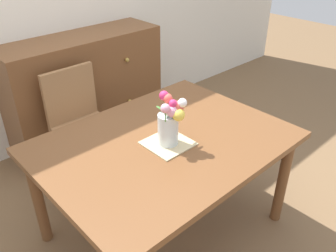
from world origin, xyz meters
TOP-DOWN VIEW (x-y plane):
  - ground_plane at (0.00, 0.00)m, footprint 12.00×12.00m
  - dining_table at (0.00, 0.00)m, footprint 1.44×1.09m
  - chair_far at (-0.06, 0.89)m, footprint 0.42×0.42m
  - dresser at (0.26, 1.33)m, footprint 1.40×0.47m
  - placemat at (-0.01, -0.05)m, footprint 0.25×0.25m
  - flower_vase at (-0.01, -0.06)m, footprint 0.18×0.20m

SIDE VIEW (x-z plane):
  - ground_plane at x=0.00m, z-range 0.00..0.00m
  - dresser at x=0.26m, z-range 0.00..1.00m
  - chair_far at x=-0.06m, z-range 0.07..0.97m
  - dining_table at x=0.00m, z-range 0.28..1.00m
  - placemat at x=-0.01m, z-range 0.72..0.73m
  - flower_vase at x=-0.01m, z-range 0.73..1.04m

